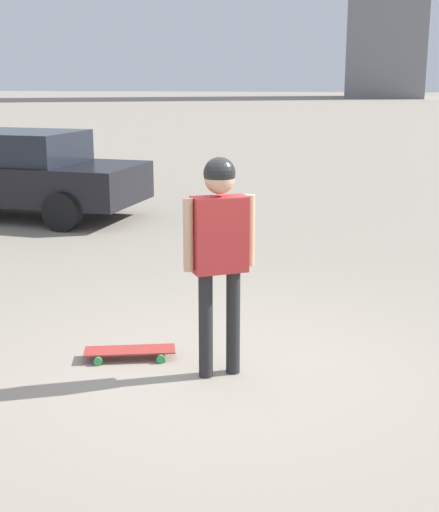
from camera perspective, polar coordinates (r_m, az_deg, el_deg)
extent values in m
plane|color=gray|center=(5.93, 0.00, -9.42)|extent=(220.00, 220.00, 0.00)
cylinder|color=#262628|center=(5.73, -1.11, -5.57)|extent=(0.11, 0.11, 0.87)
cylinder|color=#262628|center=(5.81, 1.10, -5.31)|extent=(0.11, 0.11, 0.87)
cube|color=#B22D2D|center=(5.56, 0.00, 1.73)|extent=(0.47, 0.38, 0.60)
cylinder|color=tan|center=(5.48, -2.51, 1.69)|extent=(0.08, 0.08, 0.57)
cylinder|color=tan|center=(5.65, 2.43, 2.06)|extent=(0.08, 0.08, 0.57)
sphere|color=tan|center=(5.49, 0.00, 6.21)|extent=(0.24, 0.24, 0.24)
sphere|color=black|center=(5.48, 0.00, 6.63)|extent=(0.25, 0.25, 0.25)
cube|color=#A5332D|center=(6.25, -7.19, -7.47)|extent=(0.81, 0.41, 0.01)
cylinder|color=green|center=(6.17, -9.70, -8.31)|extent=(0.08, 0.05, 0.07)
cylinder|color=green|center=(6.40, -9.53, -7.45)|extent=(0.08, 0.05, 0.07)
cylinder|color=green|center=(6.15, -4.72, -8.22)|extent=(0.08, 0.05, 0.07)
cylinder|color=green|center=(6.38, -4.75, -7.37)|extent=(0.08, 0.05, 0.07)
cube|color=black|center=(12.87, -15.94, 5.83)|extent=(4.57, 2.34, 0.63)
cube|color=#1E232D|center=(12.74, -15.69, 8.40)|extent=(2.16, 1.85, 0.53)
cylinder|color=black|center=(11.47, -12.49, 3.47)|extent=(0.64, 0.28, 0.62)
cylinder|color=black|center=(13.04, -8.67, 4.91)|extent=(0.64, 0.28, 0.62)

